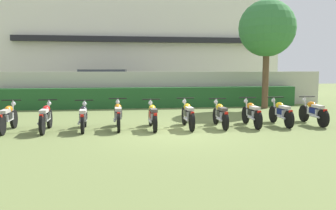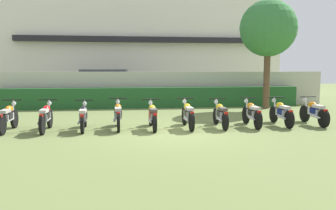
{
  "view_description": "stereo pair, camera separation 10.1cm",
  "coord_description": "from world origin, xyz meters",
  "px_view_note": "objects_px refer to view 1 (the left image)",
  "views": [
    {
      "loc": [
        -1.71,
        -10.33,
        1.99
      ],
      "look_at": [
        0.0,
        1.18,
        0.73
      ],
      "focal_mm": 36.99,
      "sensor_mm": 36.0,
      "label": 1
    },
    {
      "loc": [
        -1.61,
        -10.34,
        1.99
      ],
      "look_at": [
        0.0,
        1.18,
        0.73
      ],
      "focal_mm": 36.99,
      "sensor_mm": 36.0,
      "label": 2
    }
  ],
  "objects_px": {
    "motorcycle_in_row_3": "(118,115)",
    "motorcycle_in_row_4": "(153,115)",
    "motorcycle_in_row_0": "(8,117)",
    "motorcycle_in_row_9": "(313,112)",
    "motorcycle_in_row_2": "(84,117)",
    "motorcycle_in_row_8": "(281,112)",
    "motorcycle_in_row_7": "(252,113)",
    "parked_car": "(106,86)",
    "motorcycle_in_row_5": "(188,114)",
    "tree_near_inspector": "(267,29)",
    "motorcycle_in_row_1": "(46,117)",
    "motorcycle_in_row_6": "(220,114)"
  },
  "relations": [
    {
      "from": "motorcycle_in_row_3",
      "to": "motorcycle_in_row_5",
      "type": "height_order",
      "value": "motorcycle_in_row_3"
    },
    {
      "from": "tree_near_inspector",
      "to": "motorcycle_in_row_1",
      "type": "xyz_separation_m",
      "value": [
        -9.42,
        -4.89,
        -3.4
      ]
    },
    {
      "from": "motorcycle_in_row_0",
      "to": "motorcycle_in_row_7",
      "type": "relative_size",
      "value": 1.02
    },
    {
      "from": "parked_car",
      "to": "motorcycle_in_row_2",
      "type": "xyz_separation_m",
      "value": [
        -0.43,
        -9.69,
        -0.5
      ]
    },
    {
      "from": "motorcycle_in_row_1",
      "to": "motorcycle_in_row_6",
      "type": "bearing_deg",
      "value": -91.11
    },
    {
      "from": "motorcycle_in_row_7",
      "to": "motorcycle_in_row_8",
      "type": "height_order",
      "value": "motorcycle_in_row_7"
    },
    {
      "from": "motorcycle_in_row_4",
      "to": "parked_car",
      "type": "bearing_deg",
      "value": 9.69
    },
    {
      "from": "motorcycle_in_row_6",
      "to": "motorcycle_in_row_7",
      "type": "xyz_separation_m",
      "value": [
        1.09,
        -0.02,
        0.01
      ]
    },
    {
      "from": "parked_car",
      "to": "motorcycle_in_row_3",
      "type": "relative_size",
      "value": 2.46
    },
    {
      "from": "tree_near_inspector",
      "to": "motorcycle_in_row_6",
      "type": "bearing_deg",
      "value": -127.45
    },
    {
      "from": "tree_near_inspector",
      "to": "motorcycle_in_row_2",
      "type": "relative_size",
      "value": 2.9
    },
    {
      "from": "parked_car",
      "to": "motorcycle_in_row_9",
      "type": "distance_m",
      "value": 12.26
    },
    {
      "from": "motorcycle_in_row_0",
      "to": "motorcycle_in_row_6",
      "type": "distance_m",
      "value": 6.81
    },
    {
      "from": "motorcycle_in_row_0",
      "to": "motorcycle_in_row_2",
      "type": "xyz_separation_m",
      "value": [
        2.31,
        -0.09,
        -0.01
      ]
    },
    {
      "from": "motorcycle_in_row_1",
      "to": "motorcycle_in_row_4",
      "type": "height_order",
      "value": "motorcycle_in_row_1"
    },
    {
      "from": "motorcycle_in_row_6",
      "to": "motorcycle_in_row_3",
      "type": "bearing_deg",
      "value": 89.52
    },
    {
      "from": "parked_car",
      "to": "motorcycle_in_row_7",
      "type": "relative_size",
      "value": 2.54
    },
    {
      "from": "motorcycle_in_row_3",
      "to": "motorcycle_in_row_7",
      "type": "xyz_separation_m",
      "value": [
        4.49,
        -0.17,
        -0.01
      ]
    },
    {
      "from": "parked_car",
      "to": "motorcycle_in_row_3",
      "type": "bearing_deg",
      "value": -81.12
    },
    {
      "from": "tree_near_inspector",
      "to": "motorcycle_in_row_6",
      "type": "relative_size",
      "value": 2.92
    },
    {
      "from": "motorcycle_in_row_2",
      "to": "motorcycle_in_row_9",
      "type": "xyz_separation_m",
      "value": [
        7.89,
        -0.03,
        0.01
      ]
    },
    {
      "from": "motorcycle_in_row_3",
      "to": "motorcycle_in_row_4",
      "type": "bearing_deg",
      "value": -99.07
    },
    {
      "from": "motorcycle_in_row_6",
      "to": "motorcycle_in_row_8",
      "type": "height_order",
      "value": "motorcycle_in_row_8"
    },
    {
      "from": "parked_car",
      "to": "motorcycle_in_row_1",
      "type": "bearing_deg",
      "value": -94.3
    },
    {
      "from": "parked_car",
      "to": "motorcycle_in_row_4",
      "type": "bearing_deg",
      "value": -74.78
    },
    {
      "from": "tree_near_inspector",
      "to": "motorcycle_in_row_2",
      "type": "height_order",
      "value": "tree_near_inspector"
    },
    {
      "from": "motorcycle_in_row_0",
      "to": "motorcycle_in_row_9",
      "type": "relative_size",
      "value": 1.0
    },
    {
      "from": "motorcycle_in_row_3",
      "to": "motorcycle_in_row_8",
      "type": "bearing_deg",
      "value": -91.82
    },
    {
      "from": "motorcycle_in_row_3",
      "to": "motorcycle_in_row_4",
      "type": "xyz_separation_m",
      "value": [
        1.11,
        -0.16,
        -0.02
      ]
    },
    {
      "from": "motorcycle_in_row_0",
      "to": "motorcycle_in_row_2",
      "type": "distance_m",
      "value": 2.31
    },
    {
      "from": "motorcycle_in_row_0",
      "to": "motorcycle_in_row_6",
      "type": "relative_size",
      "value": 1.04
    },
    {
      "from": "tree_near_inspector",
      "to": "motorcycle_in_row_1",
      "type": "bearing_deg",
      "value": -152.58
    },
    {
      "from": "motorcycle_in_row_0",
      "to": "motorcycle_in_row_1",
      "type": "relative_size",
      "value": 1.0
    },
    {
      "from": "motorcycle_in_row_4",
      "to": "motorcycle_in_row_5",
      "type": "bearing_deg",
      "value": -90.38
    },
    {
      "from": "tree_near_inspector",
      "to": "motorcycle_in_row_0",
      "type": "xyz_separation_m",
      "value": [
        -10.58,
        -4.77,
        -3.4
      ]
    },
    {
      "from": "motorcycle_in_row_6",
      "to": "parked_car",
      "type": "bearing_deg",
      "value": 24.64
    },
    {
      "from": "parked_car",
      "to": "motorcycle_in_row_6",
      "type": "height_order",
      "value": "parked_car"
    },
    {
      "from": "motorcycle_in_row_5",
      "to": "motorcycle_in_row_0",
      "type": "bearing_deg",
      "value": 89.17
    },
    {
      "from": "motorcycle_in_row_1",
      "to": "motorcycle_in_row_5",
      "type": "height_order",
      "value": "same"
    },
    {
      "from": "motorcycle_in_row_6",
      "to": "motorcycle_in_row_7",
      "type": "distance_m",
      "value": 1.09
    },
    {
      "from": "motorcycle_in_row_0",
      "to": "motorcycle_in_row_3",
      "type": "bearing_deg",
      "value": -90.27
    },
    {
      "from": "motorcycle_in_row_2",
      "to": "motorcycle_in_row_8",
      "type": "height_order",
      "value": "motorcycle_in_row_8"
    },
    {
      "from": "motorcycle_in_row_0",
      "to": "motorcycle_in_row_7",
      "type": "height_order",
      "value": "motorcycle_in_row_0"
    },
    {
      "from": "motorcycle_in_row_1",
      "to": "motorcycle_in_row_7",
      "type": "xyz_separation_m",
      "value": [
        6.74,
        -0.06,
        -0.01
      ]
    },
    {
      "from": "motorcycle_in_row_6",
      "to": "motorcycle_in_row_8",
      "type": "distance_m",
      "value": 2.19
    },
    {
      "from": "parked_car",
      "to": "motorcycle_in_row_1",
      "type": "distance_m",
      "value": 9.87
    },
    {
      "from": "parked_car",
      "to": "motorcycle_in_row_7",
      "type": "height_order",
      "value": "parked_car"
    },
    {
      "from": "motorcycle_in_row_3",
      "to": "motorcycle_in_row_9",
      "type": "relative_size",
      "value": 1.01
    },
    {
      "from": "motorcycle_in_row_1",
      "to": "tree_near_inspector",
      "type": "bearing_deg",
      "value": -63.29
    },
    {
      "from": "motorcycle_in_row_2",
      "to": "motorcycle_in_row_6",
      "type": "relative_size",
      "value": 1.01
    }
  ]
}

